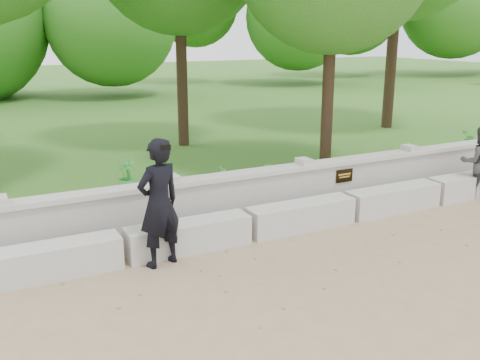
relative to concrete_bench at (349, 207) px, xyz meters
name	(u,v)px	position (x,y,z in m)	size (l,w,h in m)	color
ground	(431,259)	(0.00, -1.90, -0.22)	(80.00, 80.00, 0.00)	#997E5D
lawn	(143,117)	(0.00, 12.10, -0.10)	(40.00, 22.00, 0.25)	#306121
concrete_bench	(349,207)	(0.00, 0.00, 0.00)	(11.90, 0.45, 0.45)	#BBB9B1
parapet_wall	(326,184)	(0.00, 0.70, 0.24)	(12.50, 0.35, 0.90)	#B0AEA6
man_main	(159,203)	(-3.55, -0.31, 0.69)	(0.76, 0.70, 1.82)	black
visitor_left	(478,162)	(3.04, -0.10, 0.49)	(0.87, 0.82, 1.43)	#36373B
shrub_a	(225,181)	(-1.71, 1.46, 0.32)	(0.31, 0.21, 0.58)	#2D8732
shrub_b	(267,178)	(-0.85, 1.40, 0.28)	(0.28, 0.23, 0.52)	#2D8732
shrub_c	(473,146)	(4.70, 1.42, 0.37)	(0.62, 0.53, 0.68)	#2D8732
shrub_d	(127,176)	(-3.22, 2.53, 0.35)	(0.36, 0.32, 0.64)	#2D8732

